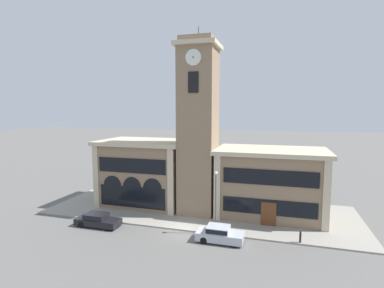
% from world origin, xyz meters
% --- Properties ---
extents(ground_plane, '(300.00, 300.00, 0.00)m').
position_xyz_m(ground_plane, '(0.00, 0.00, 0.00)').
color(ground_plane, '#605E5B').
extents(sidewalk_kerb, '(35.51, 12.60, 0.15)m').
position_xyz_m(sidewalk_kerb, '(0.00, 6.30, 0.07)').
color(sidewalk_kerb, gray).
rests_on(sidewalk_kerb, ground_plane).
extents(clock_tower, '(4.67, 4.67, 20.97)m').
position_xyz_m(clock_tower, '(-0.00, 5.55, 9.94)').
color(clock_tower, '#897056').
rests_on(clock_tower, ground_plane).
extents(town_hall_left_wing, '(10.97, 7.73, 8.16)m').
position_xyz_m(town_hall_left_wing, '(-7.42, 7.05, 4.11)').
color(town_hall_left_wing, '#897056').
rests_on(town_hall_left_wing, ground_plane).
extents(town_hall_right_wing, '(12.17, 7.73, 7.62)m').
position_xyz_m(town_hall_right_wing, '(8.02, 7.05, 3.84)').
color(town_hall_right_wing, '#897056').
rests_on(town_hall_right_wing, ground_plane).
extents(parked_car_near, '(4.65, 1.79, 1.34)m').
position_xyz_m(parked_car_near, '(-8.88, -1.29, 0.70)').
color(parked_car_near, black).
rests_on(parked_car_near, ground_plane).
extents(parked_car_mid, '(4.24, 1.89, 1.44)m').
position_xyz_m(parked_car_mid, '(3.88, -1.29, 0.75)').
color(parked_car_mid, '#B2B7C1').
rests_on(parked_car_mid, ground_plane).
extents(street_lamp, '(0.36, 0.36, 6.02)m').
position_xyz_m(street_lamp, '(3.18, 0.31, 4.07)').
color(street_lamp, '#4C4C51').
rests_on(street_lamp, sidewalk_kerb).
extents(bollard, '(0.18, 0.18, 1.06)m').
position_xyz_m(bollard, '(10.93, 0.26, 0.67)').
color(bollard, black).
rests_on(bollard, sidewalk_kerb).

